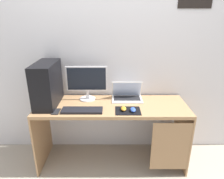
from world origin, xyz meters
The scene contains 11 objects.
ground_plane centered at (0.00, 0.00, 0.00)m, with size 8.00×8.00×0.00m, color #9E9384.
wall_back centered at (0.00, 0.32, 1.30)m, with size 4.00×0.05×2.60m.
desk centered at (0.02, -0.01, 0.61)m, with size 1.66×0.57×0.75m.
pc_tower centered at (-0.70, 0.02, 0.98)m, with size 0.22×0.48×0.47m, color black.
monitor centered at (-0.29, 0.14, 0.96)m, with size 0.46×0.18×0.40m.
laptop centered at (0.18, 0.16, 0.79)m, with size 0.35×0.23×0.21m.
keyboard centered at (-0.31, -0.16, 0.76)m, with size 0.42×0.14×0.02m, color black.
mousepad centered at (0.16, -0.15, 0.75)m, with size 0.26×0.20×0.01m, color black.
mouse_left centered at (0.12, -0.14, 0.77)m, with size 0.06×0.10×0.03m, color orange.
mouse_right centered at (0.21, -0.17, 0.77)m, with size 0.06×0.10×0.03m, color #2D51B2.
cell_phone centered at (-0.57, -0.18, 0.75)m, with size 0.07×0.13×0.01m, color #232326.
Camera 1 is at (0.00, -2.01, 1.69)m, focal length 32.12 mm.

